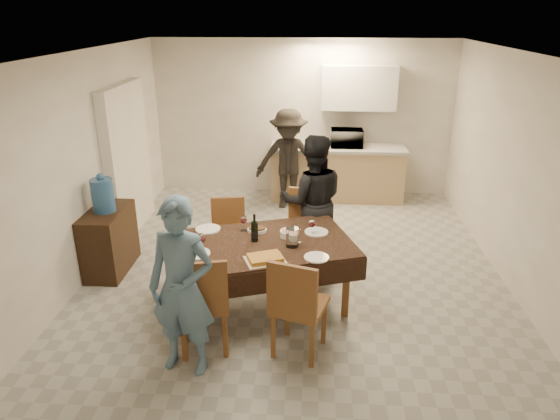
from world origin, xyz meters
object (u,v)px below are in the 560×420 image
at_px(dining_table, 259,246).
at_px(savoury_tart, 265,258).
at_px(water_jug, 103,195).
at_px(person_near, 182,288).
at_px(microwave, 347,138).
at_px(wine_bottle, 255,228).
at_px(console, 109,241).
at_px(water_pitcher, 292,237).
at_px(person_far, 312,201).
at_px(person_kitchen, 288,159).

height_order(dining_table, savoury_tart, savoury_tart).
bearing_deg(water_jug, person_near, -51.71).
bearing_deg(microwave, wine_bottle, 71.21).
bearing_deg(person_near, console, 138.71).
xyz_separation_m(dining_table, microwave, (1.10, 3.42, 0.33)).
distance_m(wine_bottle, person_near, 1.21).
xyz_separation_m(dining_table, water_jug, (-1.92, 0.69, 0.27)).
bearing_deg(water_jug, microwave, 42.16).
height_order(water_pitcher, microwave, microwave).
bearing_deg(console, water_jug, 0.00).
bearing_deg(water_jug, wine_bottle, -18.81).
bearing_deg(savoury_tart, water_pitcher, 52.85).
bearing_deg(person_far, person_kitchen, -83.37).
bearing_deg(savoury_tart, water_jug, 152.17).
height_order(savoury_tart, person_kitchen, person_kitchen).
bearing_deg(microwave, water_pitcher, 77.86).
relative_size(water_jug, water_pitcher, 1.98).
bearing_deg(savoury_tart, microwave, 75.31).
xyz_separation_m(console, water_pitcher, (2.27, -0.74, 0.46)).
height_order(dining_table, person_near, person_near).
bearing_deg(person_near, person_far, 72.77).
distance_m(water_jug, microwave, 4.07).
xyz_separation_m(wine_bottle, microwave, (1.15, 3.37, 0.15)).
distance_m(water_jug, wine_bottle, 1.98).
distance_m(console, water_jug, 0.59).
height_order(dining_table, water_pitcher, water_pitcher).
xyz_separation_m(water_jug, person_kitchen, (2.08, 2.28, -0.18)).
bearing_deg(microwave, dining_table, 72.23).
distance_m(console, person_kitchen, 3.12).
bearing_deg(microwave, person_kitchen, 25.62).
distance_m(dining_table, water_jug, 2.06).
distance_m(savoury_tart, microwave, 3.94).
distance_m(microwave, person_far, 2.44).
xyz_separation_m(dining_table, water_pitcher, (0.35, -0.05, 0.14)).
relative_size(console, water_pitcher, 4.23).
relative_size(water_pitcher, person_far, 0.12).
relative_size(console, person_far, 0.51).
distance_m(wine_bottle, savoury_tart, 0.47).
bearing_deg(dining_table, person_kitchen, 68.50).
bearing_deg(person_near, wine_bottle, 75.97).
height_order(person_near, person_far, person_far).
xyz_separation_m(savoury_tart, person_kitchen, (0.06, 3.35, 0.02)).
relative_size(water_pitcher, person_kitchen, 0.13).
bearing_deg(wine_bottle, water_pitcher, -14.04).
bearing_deg(dining_table, savoury_tart, -93.71).
distance_m(dining_table, console, 2.07).
xyz_separation_m(console, person_kitchen, (2.08, 2.28, 0.41)).
bearing_deg(person_near, dining_table, 72.77).
distance_m(wine_bottle, person_far, 1.17).
bearing_deg(person_kitchen, person_near, -99.99).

